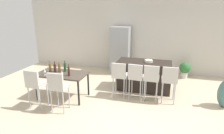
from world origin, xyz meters
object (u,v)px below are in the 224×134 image
at_px(bar_chair_left, 119,74).
at_px(bar_chair_right, 152,77).
at_px(dining_table, 62,76).
at_px(wine_bottle_corner, 50,68).
at_px(wine_glass_right, 45,71).
at_px(bar_chair_middle, 136,76).
at_px(wine_bottle_end, 65,67).
at_px(refrigerator, 121,50).
at_px(wine_bottle_left, 55,68).
at_px(dining_chair_far, 58,86).
at_px(potted_plant, 185,69).
at_px(kitchen_island, 144,75).
at_px(dining_chair_near, 35,83).
at_px(wine_bottle_inner, 59,68).
at_px(wine_glass_far, 62,72).
at_px(bar_chair_far, 169,79).
at_px(wine_bottle_middle, 69,71).

distance_m(bar_chair_left, bar_chair_right, 0.90).
height_order(dining_table, wine_bottle_corner, wine_bottle_corner).
height_order(bar_chair_right, wine_glass_right, bar_chair_right).
relative_size(bar_chair_middle, wine_bottle_end, 3.28).
bearing_deg(refrigerator, wine_bottle_left, -116.82).
xyz_separation_m(dining_table, dining_chair_far, (0.32, -0.76, 0.03)).
bearing_deg(wine_bottle_end, potted_plant, 35.29).
height_order(bar_chair_left, wine_glass_right, bar_chair_left).
distance_m(kitchen_island, dining_chair_near, 3.21).
distance_m(bar_chair_middle, wine_bottle_inner, 2.22).
bearing_deg(dining_chair_near, wine_bottle_inner, 79.03).
relative_size(wine_glass_far, potted_plant, 0.29).
distance_m(bar_chair_left, dining_chair_near, 2.25).
distance_m(bar_chair_far, wine_bottle_inner, 3.11).
height_order(wine_bottle_corner, refrigerator, refrigerator).
relative_size(wine_bottle_left, potted_plant, 0.52).
bearing_deg(wine_bottle_end, bar_chair_right, 6.59).
distance_m(bar_chair_far, dining_table, 2.98).
distance_m(kitchen_island, dining_chair_far, 2.74).
bearing_deg(bar_chair_far, kitchen_island, 134.67).
bearing_deg(dining_table, wine_glass_far, -59.33).
distance_m(kitchen_island, bar_chair_far, 1.11).
bearing_deg(bar_chair_right, wine_glass_far, -162.70).
height_order(dining_chair_far, wine_bottle_corner, wine_bottle_corner).
height_order(wine_bottle_left, wine_glass_right, wine_bottle_left).
bearing_deg(wine_glass_far, bar_chair_right, 17.30).
distance_m(bar_chair_left, wine_glass_right, 2.08).
relative_size(bar_chair_left, wine_glass_far, 6.03).
bearing_deg(dining_table, wine_glass_right, -146.16).
distance_m(wine_bottle_middle, refrigerator, 2.94).
height_order(kitchen_island, wine_bottle_inner, wine_bottle_inner).
distance_m(dining_table, wine_bottle_middle, 0.38).
bearing_deg(bar_chair_middle, bar_chair_right, -0.02).
xyz_separation_m(dining_chair_near, potted_plant, (3.86, 3.44, -0.35)).
height_order(wine_bottle_left, wine_glass_far, wine_bottle_left).
distance_m(dining_table, wine_bottle_end, 0.27).
bearing_deg(wine_bottle_end, wine_glass_far, -72.08).
relative_size(dining_chair_far, wine_bottle_middle, 3.21).
height_order(bar_chair_middle, dining_table, bar_chair_middle).
height_order(bar_chair_left, potted_plant, bar_chair_left).
bearing_deg(dining_chair_far, wine_glass_right, 144.02).
bearing_deg(bar_chair_middle, wine_bottle_corner, -169.98).
height_order(wine_bottle_middle, wine_bottle_inner, wine_bottle_middle).
bearing_deg(bar_chair_middle, wine_bottle_inner, -171.43).
distance_m(bar_chair_left, dining_chair_far, 1.75).
xyz_separation_m(kitchen_island, wine_bottle_middle, (-1.88, -1.37, 0.41)).
bearing_deg(wine_bottle_end, wine_bottle_left, -154.99).
distance_m(bar_chair_far, wine_bottle_corner, 3.37).
bearing_deg(dining_chair_far, wine_bottle_corner, 132.03).
bearing_deg(wine_bottle_inner, potted_plant, 34.60).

